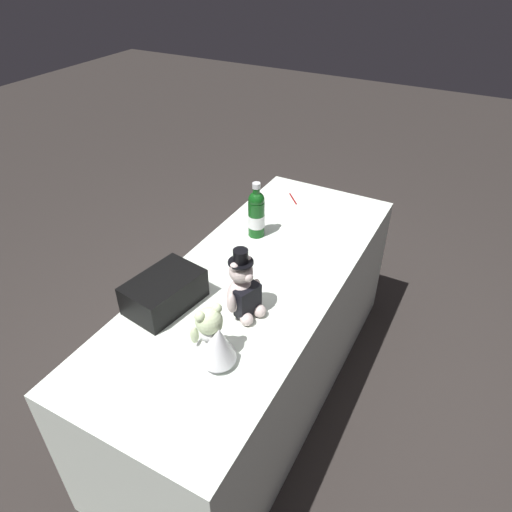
# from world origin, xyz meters

# --- Properties ---
(ground_plane) EXTENTS (12.00, 12.00, 0.00)m
(ground_plane) POSITION_xyz_m (0.00, 0.00, 0.00)
(ground_plane) COLOR #2D2826
(reception_table) EXTENTS (1.82, 0.71, 0.73)m
(reception_table) POSITION_xyz_m (0.00, 0.00, 0.36)
(reception_table) COLOR white
(reception_table) RESTS_ON ground_plane
(teddy_bear_groom) EXTENTS (0.16, 0.15, 0.29)m
(teddy_bear_groom) POSITION_xyz_m (-0.24, -0.07, 0.84)
(teddy_bear_groom) COLOR beige
(teddy_bear_groom) RESTS_ON reception_table
(teddy_bear_bride) EXTENTS (0.20, 0.23, 0.22)m
(teddy_bear_bride) POSITION_xyz_m (-0.49, -0.10, 0.82)
(teddy_bear_bride) COLOR white
(teddy_bear_bride) RESTS_ON reception_table
(champagne_bottle) EXTENTS (0.08, 0.08, 0.28)m
(champagne_bottle) POSITION_xyz_m (0.28, 0.15, 0.85)
(champagne_bottle) COLOR #104914
(champagne_bottle) RESTS_ON reception_table
(signing_pen) EXTENTS (0.10, 0.09, 0.01)m
(signing_pen) POSITION_xyz_m (0.70, 0.15, 0.73)
(signing_pen) COLOR maroon
(signing_pen) RESTS_ON reception_table
(gift_case_black) EXTENTS (0.33, 0.24, 0.13)m
(gift_case_black) POSITION_xyz_m (-0.34, 0.23, 0.79)
(gift_case_black) COLOR black
(gift_case_black) RESTS_ON reception_table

